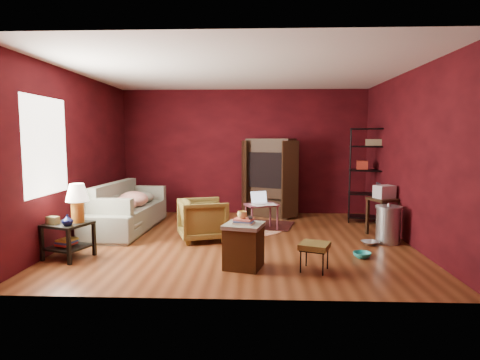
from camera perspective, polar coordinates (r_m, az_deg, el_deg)
The scene contains 18 objects.
room at distance 6.62m, azimuth -0.42°, elevation 3.28°, with size 5.54×5.04×2.84m.
sofa at distance 7.78m, azimuth -15.82°, elevation -3.61°, with size 2.30×0.67×0.90m, color gray.
armchair at distance 6.80m, azimuth -5.31°, elevation -5.34°, with size 0.74×0.70×0.77m, color black.
pet_bowl_steel at distance 6.83m, azimuth 18.03°, elevation -7.72°, with size 0.27×0.07×0.27m, color #A8AAAF.
pet_bowl_turquoise at distance 6.10m, azimuth 16.98°, elevation -9.37°, with size 0.26×0.08×0.26m, color #24ABA4.
vase at distance 6.02m, azimuth -23.34°, elevation -5.30°, with size 0.15×0.16×0.15m, color #0D1342.
mug at distance 5.28m, azimuth 0.31°, elevation -4.85°, with size 0.13×0.10×0.13m, color #F9DD79.
side_table at distance 6.21m, azimuth -22.68°, elevation -4.44°, with size 0.68×0.68×1.07m.
sofa_cushions at distance 7.80m, azimuth -15.63°, elevation -3.96°, with size 0.92×1.99×0.81m.
hamper at distance 5.37m, azimuth 0.54°, elevation -9.20°, with size 0.59×0.59×0.68m.
footstool at distance 5.33m, azimuth 10.56°, elevation -9.33°, with size 0.46×0.46×0.37m.
rug_round at distance 7.66m, azimuth 1.33°, elevation -6.92°, with size 1.55×1.55×0.01m.
rug_oriental at distance 7.97m, azimuth 2.67°, elevation -6.32°, with size 1.47×1.15×0.01m.
laptop_desk at distance 7.47m, azimuth 3.05°, elevation -3.83°, with size 0.69×0.60×0.72m.
tv_armoire at distance 8.82m, azimuth 4.33°, elevation 0.59°, with size 1.22×1.02×1.71m.
wire_shelving at distance 8.53m, azimuth 18.47°, elevation 1.21°, with size 1.00×0.59×1.92m.
small_stand at distance 7.46m, azimuth 19.81°, elevation -2.45°, with size 0.58×0.58×0.89m.
trash_can at distance 7.02m, azimuth 20.32°, elevation -5.94°, with size 0.43×0.43×0.66m.
Camera 1 is at (0.28, -6.62, 1.72)m, focal length 30.00 mm.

